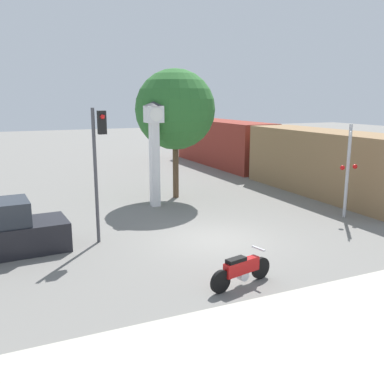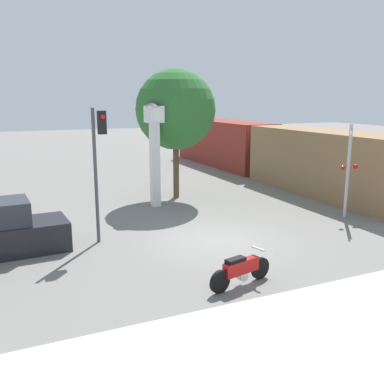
% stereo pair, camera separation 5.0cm
% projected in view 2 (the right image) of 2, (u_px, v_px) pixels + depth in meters
% --- Properties ---
extents(ground_plane, '(120.00, 120.00, 0.00)m').
position_uv_depth(ground_plane, '(216.00, 240.00, 15.63)').
color(ground_plane, slate).
extents(motorcycle, '(2.13, 0.69, 0.95)m').
position_uv_depth(motorcycle, '(241.00, 270.00, 11.72)').
color(motorcycle, black).
rests_on(motorcycle, ground_plane).
extents(clock_tower, '(0.91, 0.91, 4.93)m').
position_uv_depth(clock_tower, '(154.00, 139.00, 19.91)').
color(clock_tower, white).
rests_on(clock_tower, ground_plane).
extents(freight_train, '(2.80, 22.89, 3.40)m').
position_uv_depth(freight_train, '(266.00, 151.00, 27.89)').
color(freight_train, olive).
rests_on(freight_train, ground_plane).
extents(traffic_light, '(0.50, 0.35, 4.76)m').
position_uv_depth(traffic_light, '(99.00, 152.00, 14.79)').
color(traffic_light, '#47474C').
rests_on(traffic_light, ground_plane).
extents(railroad_crossing_signal, '(0.90, 0.82, 4.02)m').
position_uv_depth(railroad_crossing_signal, '(348.00, 168.00, 18.16)').
color(railroad_crossing_signal, '#B7B7BC').
rests_on(railroad_crossing_signal, ground_plane).
extents(street_tree, '(4.01, 4.01, 6.53)m').
position_uv_depth(street_tree, '(176.00, 110.00, 21.42)').
color(street_tree, brown).
rests_on(street_tree, ground_plane).
extents(parked_car, '(4.29, 2.02, 1.80)m').
position_uv_depth(parked_car, '(0.00, 232.00, 14.08)').
color(parked_car, black).
rests_on(parked_car, ground_plane).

